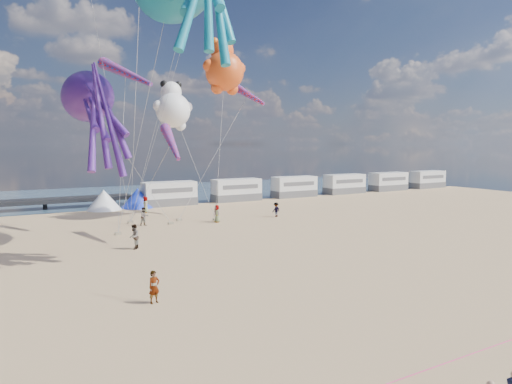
# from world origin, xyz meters

# --- Properties ---
(ground) EXTENTS (120.00, 120.00, 0.00)m
(ground) POSITION_xyz_m (0.00, 0.00, 0.00)
(ground) COLOR tan
(ground) RESTS_ON ground
(water) EXTENTS (120.00, 120.00, 0.00)m
(water) POSITION_xyz_m (0.00, 55.00, 0.02)
(water) COLOR #365268
(water) RESTS_ON ground
(motorhome_0) EXTENTS (6.60, 2.50, 3.00)m
(motorhome_0) POSITION_xyz_m (6.00, 40.00, 1.50)
(motorhome_0) COLOR silver
(motorhome_0) RESTS_ON ground
(motorhome_1) EXTENTS (6.60, 2.50, 3.00)m
(motorhome_1) POSITION_xyz_m (15.50, 40.00, 1.50)
(motorhome_1) COLOR silver
(motorhome_1) RESTS_ON ground
(motorhome_2) EXTENTS (6.60, 2.50, 3.00)m
(motorhome_2) POSITION_xyz_m (25.00, 40.00, 1.50)
(motorhome_2) COLOR silver
(motorhome_2) RESTS_ON ground
(motorhome_3) EXTENTS (6.60, 2.50, 3.00)m
(motorhome_3) POSITION_xyz_m (34.50, 40.00, 1.50)
(motorhome_3) COLOR silver
(motorhome_3) RESTS_ON ground
(motorhome_4) EXTENTS (6.60, 2.50, 3.00)m
(motorhome_4) POSITION_xyz_m (44.00, 40.00, 1.50)
(motorhome_4) COLOR silver
(motorhome_4) RESTS_ON ground
(motorhome_5) EXTENTS (6.60, 2.50, 3.00)m
(motorhome_5) POSITION_xyz_m (53.50, 40.00, 1.50)
(motorhome_5) COLOR silver
(motorhome_5) RESTS_ON ground
(tent_white) EXTENTS (4.00, 4.00, 2.40)m
(tent_white) POSITION_xyz_m (-2.00, 40.00, 1.20)
(tent_white) COLOR white
(tent_white) RESTS_ON ground
(tent_blue) EXTENTS (4.00, 4.00, 2.40)m
(tent_blue) POSITION_xyz_m (2.00, 40.00, 1.20)
(tent_blue) COLOR #1933CC
(tent_blue) RESTS_ON ground
(rope_line) EXTENTS (34.00, 0.03, 0.03)m
(rope_line) POSITION_xyz_m (0.00, -5.00, 0.02)
(rope_line) COLOR #F2338C
(rope_line) RESTS_ON ground
(standing_person) EXTENTS (0.67, 0.52, 1.61)m
(standing_person) POSITION_xyz_m (-6.34, 6.11, 0.81)
(standing_person) COLOR tan
(standing_person) RESTS_ON ground
(beachgoer_0) EXTENTS (0.56, 0.74, 1.84)m
(beachgoer_0) POSITION_xyz_m (1.61, 35.33, 0.92)
(beachgoer_0) COLOR #7F6659
(beachgoer_0) RESTS_ON ground
(beachgoer_1) EXTENTS (0.96, 0.73, 1.76)m
(beachgoer_1) POSITION_xyz_m (-0.82, 27.29, 0.88)
(beachgoer_1) COLOR #7F6659
(beachgoer_1) RESTS_ON ground
(beachgoer_2) EXTENTS (0.86, 0.74, 1.54)m
(beachgoer_2) POSITION_xyz_m (12.90, 25.69, 0.77)
(beachgoer_2) COLOR #7F6659
(beachgoer_2) RESTS_ON ground
(beachgoer_6) EXTENTS (0.47, 0.66, 1.72)m
(beachgoer_6) POSITION_xyz_m (6.01, 25.68, 0.86)
(beachgoer_6) COLOR #7F6659
(beachgoer_6) RESTS_ON ground
(beachgoer_7) EXTENTS (0.92, 1.07, 1.84)m
(beachgoer_7) POSITION_xyz_m (-4.18, 18.10, 0.92)
(beachgoer_7) COLOR #7F6659
(beachgoer_7) RESTS_ON ground
(sandbag_a) EXTENTS (0.50, 0.35, 0.22)m
(sandbag_a) POSITION_xyz_m (-4.00, 24.10, 0.11)
(sandbag_a) COLOR gray
(sandbag_a) RESTS_ON ground
(sandbag_b) EXTENTS (0.50, 0.35, 0.22)m
(sandbag_b) POSITION_xyz_m (1.59, 26.79, 0.11)
(sandbag_b) COLOR gray
(sandbag_b) RESTS_ON ground
(sandbag_c) EXTENTS (0.50, 0.35, 0.22)m
(sandbag_c) POSITION_xyz_m (6.34, 26.76, 0.11)
(sandbag_c) COLOR gray
(sandbag_c) RESTS_ON ground
(sandbag_d) EXTENTS (0.50, 0.35, 0.22)m
(sandbag_d) POSITION_xyz_m (3.01, 28.32, 0.11)
(sandbag_d) COLOR gray
(sandbag_d) RESTS_ON ground
(sandbag_e) EXTENTS (0.50, 0.35, 0.22)m
(sandbag_e) POSITION_xyz_m (-1.61, 29.35, 0.11)
(sandbag_e) COLOR gray
(sandbag_e) RESTS_ON ground
(kite_octopus_purple) EXTENTS (6.89, 9.50, 9.97)m
(kite_octopus_purple) POSITION_xyz_m (-6.55, 21.13, 11.22)
(kite_octopus_purple) COLOR #4C2080
(kite_panda) EXTENTS (4.95, 4.76, 5.99)m
(kite_panda) POSITION_xyz_m (3.11, 29.80, 11.12)
(kite_panda) COLOR white
(kite_teddy_orange) EXTENTS (5.90, 5.69, 6.95)m
(kite_teddy_orange) POSITION_xyz_m (8.48, 28.89, 15.27)
(kite_teddy_orange) COLOR #FA581B
(windsock_left) EXTENTS (3.76, 7.31, 7.43)m
(windsock_left) POSITION_xyz_m (-2.33, 26.65, 14.00)
(windsock_left) COLOR red
(windsock_mid) EXTENTS (2.19, 5.52, 5.43)m
(windsock_mid) POSITION_xyz_m (11.59, 29.40, 13.08)
(windsock_mid) COLOR red
(windsock_right) EXTENTS (1.50, 5.37, 5.30)m
(windsock_right) POSITION_xyz_m (-0.39, 20.38, 7.82)
(windsock_right) COLOR red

